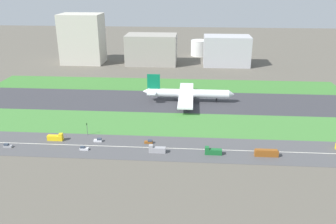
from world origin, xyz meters
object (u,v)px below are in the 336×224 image
object	(u,v)px
truck_0	(213,151)
hangar_building	(151,49)
truck_1	(157,149)
bus_1	(266,153)
car_1	(149,142)
car_2	(8,146)
car_3	(84,148)
office_tower	(227,51)
terminal_building	(82,39)
airliner	(187,93)
traffic_light	(87,128)
fuel_tank_west	(200,48)
truck_2	(56,138)
car_0	(98,140)
fuel_tank_centre	(228,50)

from	to	relation	value
truck_0	hangar_building	xyz separation A→B (m)	(-53.18, 192.00, 13.22)
truck_0	truck_1	bearing A→B (deg)	0.00
bus_1	car_1	xyz separation A→B (m)	(-59.75, 10.00, -0.90)
truck_0	car_2	bearing A→B (deg)	-0.00
car_3	office_tower	distance (m)	211.70
office_tower	terminal_building	bearing A→B (deg)	180.00
airliner	bus_1	size ratio (longest dim) A/B	5.60
traffic_light	fuel_tank_west	distance (m)	228.63
traffic_light	terminal_building	size ratio (longest dim) A/B	0.15
truck_2	traffic_light	xyz separation A→B (m)	(15.20, 7.99, 2.62)
car_1	office_tower	size ratio (longest dim) A/B	0.10
car_3	truck_1	xyz separation A→B (m)	(37.66, -0.00, 0.75)
car_0	bus_1	distance (m)	87.83
truck_2	terminal_building	size ratio (longest dim) A/B	0.17
car_0	truck_1	distance (m)	34.24
airliner	car_1	distance (m)	70.66
truck_0	office_tower	distance (m)	193.72
car_1	terminal_building	distance (m)	204.50
traffic_light	fuel_tank_centre	world-z (taller)	fuel_tank_centre
truck_1	hangar_building	bearing A→B (deg)	-82.58
truck_0	bus_1	bearing A→B (deg)	-180.00
airliner	car_3	distance (m)	93.28
airliner	traffic_light	distance (m)	80.88
terminal_building	fuel_tank_centre	xyz separation A→B (m)	(151.59, 45.00, -17.59)
truck_2	hangar_building	xyz separation A→B (m)	(31.19, 182.00, 13.22)
hangar_building	truck_1	bearing A→B (deg)	-82.58
car_3	truck_1	size ratio (longest dim) A/B	0.52
traffic_light	fuel_tank_centre	bearing A→B (deg)	66.07
traffic_light	fuel_tank_west	world-z (taller)	fuel_tank_west
fuel_tank_centre	car_2	bearing A→B (deg)	-119.56
fuel_tank_west	office_tower	bearing A→B (deg)	-60.05
car_1	bus_1	bearing A→B (deg)	-9.50
truck_0	traffic_light	size ratio (longest dim) A/B	1.17
car_2	truck_1	distance (m)	78.23
truck_0	car_1	distance (m)	34.88
airliner	car_2	distance (m)	120.31
airliner	car_0	bearing A→B (deg)	-124.05
airliner	car_0	distance (m)	82.24
truck_2	traffic_light	size ratio (longest dim) A/B	1.17
car_3	hangar_building	world-z (taller)	hangar_building
fuel_tank_centre	car_0	bearing A→B (deg)	-111.39
traffic_light	car_0	bearing A→B (deg)	-44.09
truck_2	bus_1	size ratio (longest dim) A/B	0.72
car_0	truck_1	world-z (taller)	truck_1
truck_2	fuel_tank_west	world-z (taller)	fuel_tank_west
bus_1	car_1	distance (m)	60.59
car_1	hangar_building	world-z (taller)	hangar_building
car_0	office_tower	world-z (taller)	office_tower
car_2	truck_2	world-z (taller)	truck_2
car_3	car_0	world-z (taller)	same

